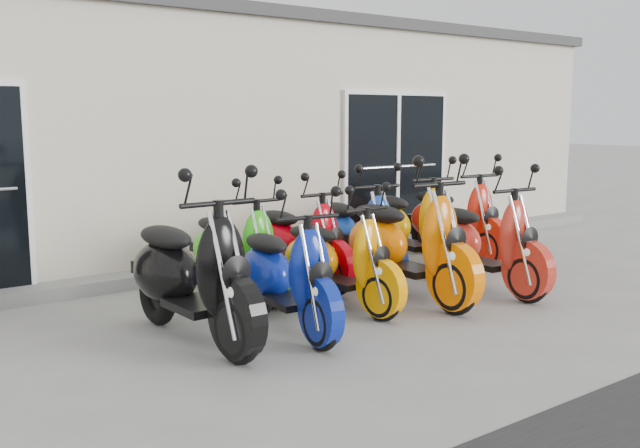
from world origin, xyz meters
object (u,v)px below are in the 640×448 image
at_px(scooter_front_blue, 285,258).
at_px(scooter_back_blue, 356,220).
at_px(scooter_front_orange_b, 406,227).
at_px(scooter_front_black, 190,254).
at_px(scooter_back_green, 236,236).
at_px(scooter_front_orange_a, 337,245).
at_px(scooter_back_extra, 455,207).
at_px(scooter_back_yellow, 409,212).
at_px(scooter_back_red, 299,228).
at_px(scooter_front_red, 482,227).

xyz_separation_m(scooter_front_blue, scooter_back_blue, (1.92, 1.33, 0.03)).
bearing_deg(scooter_front_orange_b, scooter_front_black, -178.04).
bearing_deg(scooter_back_green, scooter_front_blue, -104.16).
relative_size(scooter_front_orange_a, scooter_front_orange_b, 0.83).
xyz_separation_m(scooter_front_orange_a, scooter_back_extra, (2.77, 0.97, 0.08)).
bearing_deg(scooter_back_yellow, scooter_front_black, -157.58).
height_order(scooter_front_orange_a, scooter_front_orange_b, scooter_front_orange_b).
bearing_deg(scooter_front_blue, scooter_front_black, 171.23).
relative_size(scooter_back_red, scooter_back_blue, 0.96).
xyz_separation_m(scooter_front_black, scooter_front_blue, (0.82, -0.23, -0.10)).
bearing_deg(scooter_front_blue, scooter_front_orange_b, 13.18).
bearing_deg(scooter_front_red, scooter_back_extra, 56.23).
bearing_deg(scooter_front_orange_a, scooter_back_yellow, 21.37).
bearing_deg(scooter_front_orange_b, scooter_front_blue, -170.68).
xyz_separation_m(scooter_back_yellow, scooter_back_extra, (0.85, 0.00, 0.00)).
bearing_deg(scooter_back_green, scooter_back_red, -3.44).
distance_m(scooter_front_blue, scooter_back_green, 1.41).
bearing_deg(scooter_back_green, scooter_front_orange_a, -64.18).
bearing_deg(scooter_back_yellow, scooter_front_blue, -149.05).
relative_size(scooter_front_black, scooter_back_blue, 1.10).
height_order(scooter_front_orange_b, scooter_front_red, scooter_front_orange_b).
bearing_deg(scooter_back_extra, scooter_front_orange_a, -154.82).
relative_size(scooter_front_orange_b, scooter_front_red, 1.09).
height_order(scooter_front_orange_a, scooter_back_extra, scooter_back_extra).
xyz_separation_m(scooter_front_blue, scooter_back_extra, (3.62, 1.29, 0.05)).
height_order(scooter_front_blue, scooter_front_orange_b, scooter_front_orange_b).
bearing_deg(scooter_back_blue, scooter_back_green, -176.14).
relative_size(scooter_front_orange_b, scooter_back_extra, 1.08).
height_order(scooter_back_red, scooter_back_extra, scooter_back_extra).
distance_m(scooter_front_black, scooter_front_orange_a, 1.68).
xyz_separation_m(scooter_back_red, scooter_back_yellow, (1.67, -0.07, 0.05)).
relative_size(scooter_front_orange_b, scooter_back_green, 1.18).
height_order(scooter_front_black, scooter_back_blue, scooter_front_black).
distance_m(scooter_front_blue, scooter_back_red, 1.76).
distance_m(scooter_front_black, scooter_back_blue, 2.96).
height_order(scooter_front_red, scooter_back_extra, scooter_back_extra).
bearing_deg(scooter_back_extra, scooter_back_green, -175.54).
bearing_deg(scooter_front_black, scooter_front_red, -6.39).
height_order(scooter_back_blue, scooter_back_yellow, scooter_back_yellow).
bearing_deg(scooter_front_red, scooter_front_black, 179.14).
bearing_deg(scooter_back_yellow, scooter_back_red, -176.59).
bearing_deg(scooter_back_green, scooter_back_yellow, -4.54).
height_order(scooter_front_orange_b, scooter_back_extra, scooter_front_orange_b).
distance_m(scooter_front_black, scooter_back_red, 2.24).
relative_size(scooter_back_yellow, scooter_back_extra, 1.00).
xyz_separation_m(scooter_front_black, scooter_back_blue, (2.74, 1.10, -0.07)).
bearing_deg(scooter_back_red, scooter_front_black, -152.64).
xyz_separation_m(scooter_front_red, scooter_back_green, (-2.34, 1.41, -0.05)).
relative_size(scooter_front_blue, scooter_front_red, 0.94).
bearing_deg(scooter_front_red, scooter_back_blue, 120.80).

